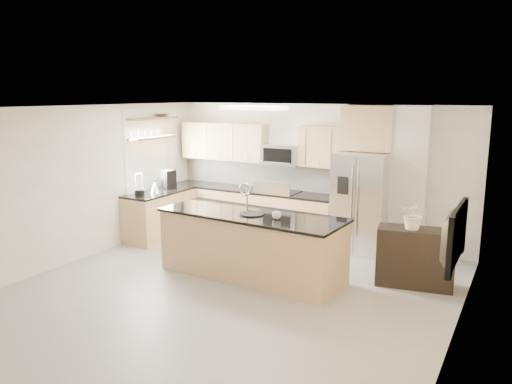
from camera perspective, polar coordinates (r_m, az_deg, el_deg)
The scene contains 27 objects.
floor at distance 7.18m, azimuth -3.77°, elevation -11.69°, with size 6.50×6.50×0.00m, color gray.
ceiling at distance 6.62m, azimuth -4.06°, elevation 9.52°, with size 6.00×6.50×0.02m, color white.
wall_back at distance 9.62m, azimuth 6.68°, elevation 2.21°, with size 6.00×0.02×2.60m, color white.
wall_front at distance 4.53m, azimuth -27.17°, elevation -9.28°, with size 6.00×0.02×2.60m, color white.
wall_left at distance 8.76m, azimuth -20.61°, elevation 0.68°, with size 0.02×6.50×2.60m, color white.
wall_right at distance 5.77m, azimuth 22.03°, elevation -4.60°, with size 0.02×6.50×2.60m, color white.
back_counter at distance 10.03m, azimuth -0.61°, elevation -2.16°, with size 3.55×0.66×1.44m.
left_counter at distance 9.98m, azimuth -10.98°, elevation -2.51°, with size 0.66×1.50×0.92m.
range at distance 9.74m, azimuth 2.56°, elevation -2.58°, with size 0.76×0.64×1.14m.
upper_cabinets at distance 9.98m, azimuth -0.57°, elevation 5.65°, with size 3.50×0.33×0.75m.
microwave at distance 9.64m, azimuth 2.95°, elevation 4.27°, with size 0.76×0.40×0.40m.
refrigerator at distance 9.00m, azimuth 11.94°, elevation -1.23°, with size 0.92×0.78×1.78m.
partition_column at distance 8.95m, azimuth 17.12°, elevation 1.12°, with size 0.60×0.30×2.60m, color beige.
window at distance 9.97m, azimuth -12.57°, elevation 4.36°, with size 0.04×1.15×1.65m.
shelf_lower at distance 9.93m, azimuth -11.70°, elevation 6.11°, with size 0.30×1.20×0.04m, color brown.
shelf_upper at distance 9.91m, azimuth -11.79°, elevation 8.24°, with size 0.30×1.20×0.04m, color brown.
ceiling_fixture at distance 8.20m, azimuth -0.24°, elevation 9.59°, with size 1.00×0.50×0.06m, color white.
island at distance 7.72m, azimuth -0.52°, elevation -6.05°, with size 2.95×1.20×1.42m.
credenza at distance 7.72m, azimuth 17.72°, elevation -7.14°, with size 1.08×0.46×0.87m, color black.
cup at distance 7.24m, azimuth 2.37°, elevation -2.69°, with size 0.13×0.13×0.11m, color white.
platter at distance 7.51m, azimuth -0.51°, elevation -2.52°, with size 0.37×0.37×0.02m, color black.
blender at distance 9.46m, azimuth -13.19°, elevation 0.63°, with size 0.18×0.18×0.42m.
kettle at distance 9.72m, azimuth -11.47°, elevation 0.58°, with size 0.21×0.21×0.26m.
coffee_maker at distance 10.13m, azimuth -9.95°, elevation 1.39°, with size 0.25×0.28×0.37m.
bowl at distance 10.15m, azimuth -10.61°, elevation 8.69°, with size 0.34×0.34×0.08m, color silver.
flower_vase at distance 7.48m, azimuth 17.71°, elevation -1.61°, with size 0.60×0.52×0.67m, color silver.
television at distance 5.58m, azimuth 20.88°, elevation -4.52°, with size 1.08×0.14×0.62m, color black.
Camera 1 is at (3.62, -5.54, 2.79)m, focal length 35.00 mm.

